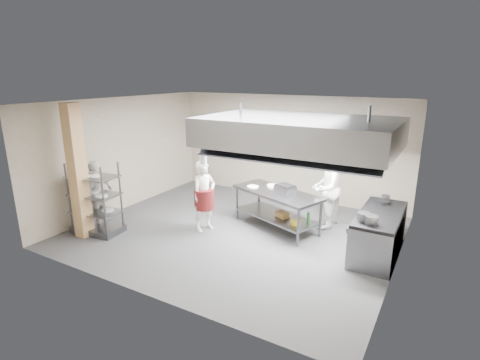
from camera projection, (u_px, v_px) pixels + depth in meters
The scene contains 23 objects.
floor at pixel (236, 232), 8.79m from camera, with size 7.00×7.00×0.00m, color #2B2B2D.
ceiling at pixel (235, 102), 7.97m from camera, with size 7.00×7.00×0.00m, color silver.
wall_back at pixel (288, 148), 10.88m from camera, with size 7.00×7.00×0.00m, color gray.
wall_left at pixel (124, 154), 10.05m from camera, with size 6.00×6.00×0.00m, color gray.
wall_right at pixel (404, 194), 6.71m from camera, with size 6.00×6.00×0.00m, color gray.
column at pixel (78, 172), 8.18m from camera, with size 0.30×0.30×3.00m, color tan.
exhaust_hood at pixel (299, 132), 7.84m from camera, with size 4.00×2.50×0.60m, color gray.
hood_strip_a at pixel (260, 143), 8.36m from camera, with size 1.60×0.12×0.04m, color white.
hood_strip_b at pixel (340, 151), 7.50m from camera, with size 1.60×0.12×0.04m, color white.
wall_shelf at pixel (349, 155), 9.89m from camera, with size 1.50×0.28×0.04m, color gray.
island at pixel (276, 210), 8.91m from camera, with size 2.19×0.91×0.91m, color gray, non-canonical shape.
island_worktop at pixel (277, 193), 8.80m from camera, with size 2.19×0.91×0.06m, color gray.
island_undershelf at pixel (276, 216), 8.95m from camera, with size 2.02×0.82×0.04m, color slate.
pass_rack at pixel (95, 198), 8.56m from camera, with size 1.11×0.65×1.67m, color slate, non-canonical shape.
cooking_range at pixel (378, 235), 7.62m from camera, with size 0.80×2.00×0.84m, color gray.
range_top at pixel (381, 214), 7.50m from camera, with size 0.78×1.96×0.06m, color black.
chef_head at pixel (204, 196), 8.69m from camera, with size 0.61×0.40×1.67m, color silver.
chef_line at pixel (325, 188), 8.84m from camera, with size 0.95×0.74×1.96m, color white.
chef_plating at pixel (98, 194), 8.87m from camera, with size 0.96×0.40×1.64m, color white.
griddle at pixel (285, 190), 8.54m from camera, with size 0.43×0.33×0.21m, color slate.
wicker_basket at pixel (282, 214), 8.80m from camera, with size 0.30×0.20×0.13m, color brown.
stockpot at pixel (364, 217), 7.04m from camera, with size 0.24×0.24×0.17m, color gray.
plate_stack at pixel (96, 210), 8.64m from camera, with size 0.28×0.28×0.05m, color white.
Camera 1 is at (4.12, -7.00, 3.59)m, focal length 28.00 mm.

